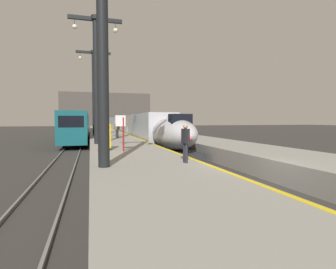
{
  "coord_description": "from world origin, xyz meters",
  "views": [
    {
      "loc": [
        -6.4,
        -9.77,
        2.88
      ],
      "look_at": [
        -0.73,
        9.7,
        1.8
      ],
      "focal_mm": 28.62,
      "sensor_mm": 36.0,
      "label": 1
    }
  ],
  "objects_px": {
    "regional_train_adjacent": "(79,125)",
    "station_column_far": "(94,85)",
    "rolling_suitcase": "(108,135)",
    "passenger_mid_platform": "(185,140)",
    "ticket_machine_yellow": "(105,138)",
    "departure_info_board": "(123,126)",
    "station_column_mid": "(96,68)",
    "passenger_near_edge": "(117,128)",
    "highspeed_train_main": "(130,126)",
    "station_column_near": "(104,19)"
  },
  "relations": [
    {
      "from": "regional_train_adjacent",
      "to": "station_column_far",
      "type": "height_order",
      "value": "station_column_far"
    },
    {
      "from": "station_column_near",
      "to": "passenger_mid_platform",
      "type": "bearing_deg",
      "value": 1.32
    },
    {
      "from": "passenger_near_edge",
      "to": "rolling_suitcase",
      "type": "distance_m",
      "value": 1.16
    },
    {
      "from": "regional_train_adjacent",
      "to": "passenger_mid_platform",
      "type": "bearing_deg",
      "value": -80.56
    },
    {
      "from": "station_column_far",
      "to": "passenger_mid_platform",
      "type": "height_order",
      "value": "station_column_far"
    },
    {
      "from": "rolling_suitcase",
      "to": "regional_train_adjacent",
      "type": "bearing_deg",
      "value": 102.53
    },
    {
      "from": "station_column_mid",
      "to": "rolling_suitcase",
      "type": "relative_size",
      "value": 9.93
    },
    {
      "from": "regional_train_adjacent",
      "to": "departure_info_board",
      "type": "xyz_separation_m",
      "value": [
        3.56,
        -28.78,
        0.43
      ]
    },
    {
      "from": "highspeed_train_main",
      "to": "passenger_mid_platform",
      "type": "xyz_separation_m",
      "value": [
        -2.48,
        -33.96,
        0.09
      ]
    },
    {
      "from": "highspeed_train_main",
      "to": "station_column_far",
      "type": "xyz_separation_m",
      "value": [
        -5.9,
        -11.48,
        5.09
      ]
    },
    {
      "from": "highspeed_train_main",
      "to": "rolling_suitcase",
      "type": "xyz_separation_m",
      "value": [
        -4.6,
        -15.92,
        -0.59
      ]
    },
    {
      "from": "regional_train_adjacent",
      "to": "rolling_suitcase",
      "type": "bearing_deg",
      "value": -77.47
    },
    {
      "from": "station_column_mid",
      "to": "ticket_machine_yellow",
      "type": "bearing_deg",
      "value": -85.66
    },
    {
      "from": "departure_info_board",
      "to": "station_column_far",
      "type": "bearing_deg",
      "value": 94.45
    },
    {
      "from": "station_column_near",
      "to": "station_column_mid",
      "type": "height_order",
      "value": "station_column_mid"
    },
    {
      "from": "departure_info_board",
      "to": "highspeed_train_main",
      "type": "bearing_deg",
      "value": 81.09
    },
    {
      "from": "station_column_near",
      "to": "passenger_near_edge",
      "type": "distance_m",
      "value": 18.67
    },
    {
      "from": "station_column_mid",
      "to": "station_column_far",
      "type": "xyz_separation_m",
      "value": [
        0.0,
        11.8,
        0.17
      ]
    },
    {
      "from": "station_column_far",
      "to": "rolling_suitcase",
      "type": "distance_m",
      "value": 7.33
    },
    {
      "from": "regional_train_adjacent",
      "to": "station_column_mid",
      "type": "relative_size",
      "value": 3.75
    },
    {
      "from": "rolling_suitcase",
      "to": "station_column_near",
      "type": "bearing_deg",
      "value": -93.93
    },
    {
      "from": "station_column_mid",
      "to": "passenger_near_edge",
      "type": "relative_size",
      "value": 5.77
    },
    {
      "from": "station_column_far",
      "to": "regional_train_adjacent",
      "type": "bearing_deg",
      "value": 101.01
    },
    {
      "from": "rolling_suitcase",
      "to": "departure_info_board",
      "type": "bearing_deg",
      "value": -89.73
    },
    {
      "from": "ticket_machine_yellow",
      "to": "departure_info_board",
      "type": "distance_m",
      "value": 1.66
    },
    {
      "from": "highspeed_train_main",
      "to": "passenger_mid_platform",
      "type": "relative_size",
      "value": 34.28
    },
    {
      "from": "rolling_suitcase",
      "to": "departure_info_board",
      "type": "xyz_separation_m",
      "value": [
        0.06,
        -13.04,
        1.2
      ]
    },
    {
      "from": "regional_train_adjacent",
      "to": "departure_info_board",
      "type": "distance_m",
      "value": 29.01
    },
    {
      "from": "station_column_far",
      "to": "passenger_mid_platform",
      "type": "bearing_deg",
      "value": -81.35
    },
    {
      "from": "ticket_machine_yellow",
      "to": "highspeed_train_main",
      "type": "bearing_deg",
      "value": 78.74
    },
    {
      "from": "passenger_mid_platform",
      "to": "departure_info_board",
      "type": "bearing_deg",
      "value": 112.35
    },
    {
      "from": "station_column_far",
      "to": "rolling_suitcase",
      "type": "xyz_separation_m",
      "value": [
        1.3,
        -4.44,
        -5.69
      ]
    },
    {
      "from": "passenger_mid_platform",
      "to": "station_column_far",
      "type": "bearing_deg",
      "value": 98.65
    },
    {
      "from": "passenger_near_edge",
      "to": "regional_train_adjacent",
      "type": "bearing_deg",
      "value": 105.51
    },
    {
      "from": "passenger_near_edge",
      "to": "departure_info_board",
      "type": "distance_m",
      "value": 12.9
    },
    {
      "from": "passenger_near_edge",
      "to": "rolling_suitcase",
      "type": "relative_size",
      "value": 1.72
    },
    {
      "from": "rolling_suitcase",
      "to": "ticket_machine_yellow",
      "type": "height_order",
      "value": "ticket_machine_yellow"
    },
    {
      "from": "highspeed_train_main",
      "to": "regional_train_adjacent",
      "type": "relative_size",
      "value": 1.58
    },
    {
      "from": "station_column_mid",
      "to": "passenger_near_edge",
      "type": "distance_m",
      "value": 8.94
    },
    {
      "from": "passenger_mid_platform",
      "to": "ticket_machine_yellow",
      "type": "bearing_deg",
      "value": 116.81
    },
    {
      "from": "regional_train_adjacent",
      "to": "passenger_near_edge",
      "type": "bearing_deg",
      "value": -74.49
    },
    {
      "from": "station_column_mid",
      "to": "passenger_near_edge",
      "type": "xyz_separation_m",
      "value": [
        2.22,
        7.19,
        -4.83
      ]
    },
    {
      "from": "highspeed_train_main",
      "to": "regional_train_adjacent",
      "type": "bearing_deg",
      "value": -178.8
    },
    {
      "from": "passenger_near_edge",
      "to": "station_column_mid",
      "type": "bearing_deg",
      "value": -107.15
    },
    {
      "from": "rolling_suitcase",
      "to": "departure_info_board",
      "type": "relative_size",
      "value": 0.46
    },
    {
      "from": "station_column_near",
      "to": "ticket_machine_yellow",
      "type": "distance_m",
      "value": 7.9
    },
    {
      "from": "departure_info_board",
      "to": "regional_train_adjacent",
      "type": "bearing_deg",
      "value": 97.05
    },
    {
      "from": "passenger_mid_platform",
      "to": "rolling_suitcase",
      "type": "xyz_separation_m",
      "value": [
        -2.12,
        18.04,
        -0.69
      ]
    },
    {
      "from": "station_column_far",
      "to": "passenger_mid_platform",
      "type": "xyz_separation_m",
      "value": [
        3.42,
        -22.47,
        -5.0
      ]
    },
    {
      "from": "passenger_mid_platform",
      "to": "departure_info_board",
      "type": "xyz_separation_m",
      "value": [
        -2.06,
        5.0,
        0.52
      ]
    }
  ]
}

